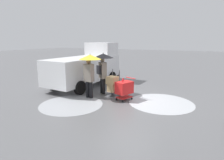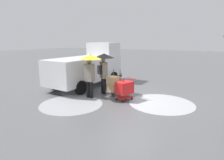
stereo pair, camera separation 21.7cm
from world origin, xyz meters
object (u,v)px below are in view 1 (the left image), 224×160
Objects in this scene: shopping_cart_vendor at (124,88)px; cargo_van_parked_right at (87,66)px; pedestrian_pink_side at (103,64)px; hand_dolly_boxes at (113,84)px; pedestrian_black_side at (90,66)px.

cargo_van_parked_right is at bearing -27.50° from shopping_cart_vendor.
pedestrian_pink_side is at bearing -17.55° from shopping_cart_vendor.
cargo_van_parked_right is 4.13× the size of hand_dolly_boxes.
shopping_cart_vendor is at bearing 152.50° from cargo_van_parked_right.
cargo_van_parked_right is 5.21× the size of shopping_cart_vendor.
hand_dolly_boxes is 0.61× the size of pedestrian_black_side.
cargo_van_parked_right is at bearing -28.71° from hand_dolly_boxes.
cargo_van_parked_right reaches higher than pedestrian_black_side.
pedestrian_black_side is at bearing 127.67° from cargo_van_parked_right.
shopping_cart_vendor is 0.49× the size of pedestrian_black_side.
hand_dolly_boxes is 0.61× the size of pedestrian_pink_side.
hand_dolly_boxes is at bearing 170.90° from pedestrian_pink_side.
cargo_van_parked_right is 2.88m from hand_dolly_boxes.
pedestrian_pink_side is 0.94m from pedestrian_black_side.
pedestrian_black_side is at bearing 46.05° from hand_dolly_boxes.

